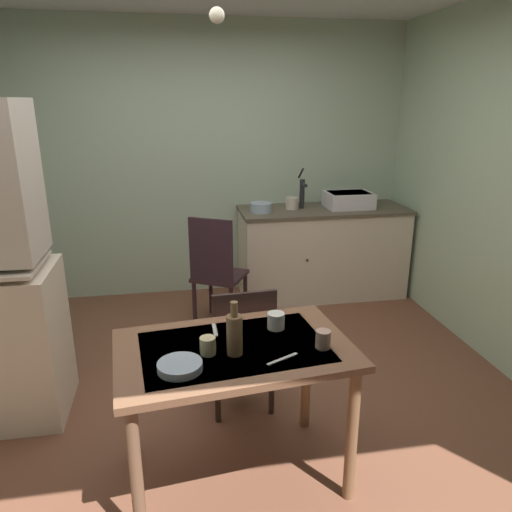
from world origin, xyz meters
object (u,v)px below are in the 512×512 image
at_px(hand_pump, 302,191).
at_px(dining_table, 235,366).
at_px(mug_tall, 208,346).
at_px(glass_bottle, 234,333).
at_px(chair_by_counter, 216,271).
at_px(serving_bowl_wide, 180,366).
at_px(sink_basin, 348,200).
at_px(chair_far_side, 241,343).
at_px(mixing_bowl_counter, 261,207).

xyz_separation_m(hand_pump, dining_table, (-0.98, -2.40, -0.40)).
relative_size(dining_table, mug_tall, 14.30).
bearing_deg(glass_bottle, chair_by_counter, 87.32).
relative_size(serving_bowl_wide, glass_bottle, 0.76).
relative_size(dining_table, glass_bottle, 4.56).
distance_m(chair_by_counter, serving_bowl_wide, 2.00).
relative_size(dining_table, chair_by_counter, 1.20).
height_order(sink_basin, serving_bowl_wide, sink_basin).
bearing_deg(chair_far_side, sink_basin, 53.14).
distance_m(chair_by_counter, glass_bottle, 1.89).
xyz_separation_m(mug_tall, glass_bottle, (0.12, -0.02, 0.06)).
distance_m(chair_far_side, serving_bowl_wide, 0.90).
xyz_separation_m(serving_bowl_wide, glass_bottle, (0.26, 0.10, 0.09)).
bearing_deg(chair_by_counter, chair_far_side, -88.36).
xyz_separation_m(hand_pump, chair_far_side, (-0.87, -1.82, -0.60)).
height_order(hand_pump, glass_bottle, hand_pump).
height_order(mixing_bowl_counter, mug_tall, mixing_bowl_counter).
bearing_deg(dining_table, mug_tall, -160.55).
bearing_deg(glass_bottle, serving_bowl_wide, -158.77).
distance_m(sink_basin, mug_tall, 2.88).
height_order(sink_basin, mug_tall, sink_basin).
bearing_deg(glass_bottle, chair_far_side, 79.50).
bearing_deg(mug_tall, dining_table, 19.45).
bearing_deg(mixing_bowl_counter, chair_by_counter, -132.80).
xyz_separation_m(dining_table, mug_tall, (-0.13, -0.05, 0.15)).
xyz_separation_m(mixing_bowl_counter, serving_bowl_wide, (-0.82, -2.47, -0.15)).
bearing_deg(sink_basin, mixing_bowl_counter, -176.75).
height_order(sink_basin, dining_table, sink_basin).
xyz_separation_m(hand_pump, mug_tall, (-1.11, -2.45, -0.25)).
distance_m(hand_pump, serving_bowl_wide, 2.87).
bearing_deg(chair_far_side, hand_pump, 64.40).
height_order(chair_far_side, glass_bottle, glass_bottle).
bearing_deg(mixing_bowl_counter, glass_bottle, -103.46).
relative_size(mixing_bowl_counter, dining_table, 0.17).
bearing_deg(glass_bottle, sink_basin, 59.15).
bearing_deg(glass_bottle, mug_tall, 170.07).
bearing_deg(mixing_bowl_counter, hand_pump, 12.69).
relative_size(sink_basin, serving_bowl_wide, 2.21).
bearing_deg(chair_by_counter, dining_table, -92.57).
distance_m(hand_pump, glass_bottle, 2.67).
bearing_deg(mixing_bowl_counter, serving_bowl_wide, -108.42).
bearing_deg(chair_far_side, mug_tall, -111.09).
distance_m(chair_by_counter, mug_tall, 1.87).
bearing_deg(sink_basin, hand_pump, 174.36).
bearing_deg(chair_by_counter, mixing_bowl_counter, 47.20).
distance_m(mixing_bowl_counter, dining_table, 2.39).
distance_m(chair_far_side, mug_tall, 0.76).
xyz_separation_m(chair_far_side, serving_bowl_wide, (-0.38, -0.75, 0.32)).
xyz_separation_m(mixing_bowl_counter, dining_table, (-0.56, -2.31, -0.28)).
height_order(hand_pump, serving_bowl_wide, hand_pump).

